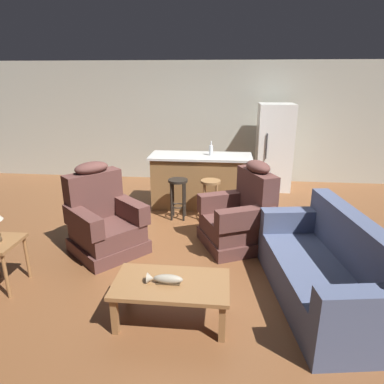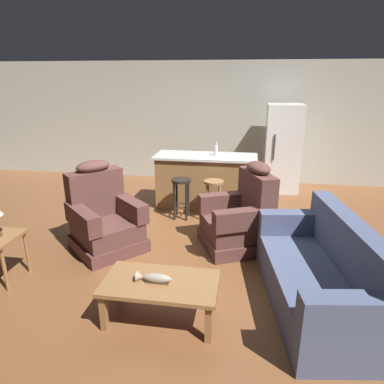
% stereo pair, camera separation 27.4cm
% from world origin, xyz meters
% --- Properties ---
extents(ground_plane, '(12.00, 12.00, 0.00)m').
position_xyz_m(ground_plane, '(0.00, 0.00, 0.00)').
color(ground_plane, brown).
extents(back_wall, '(12.00, 0.05, 2.60)m').
position_xyz_m(back_wall, '(0.00, 3.12, 1.30)').
color(back_wall, '#B2B2A3').
rests_on(back_wall, ground_plane).
extents(coffee_table, '(1.10, 0.60, 0.42)m').
position_xyz_m(coffee_table, '(-0.04, -1.81, 0.36)').
color(coffee_table, olive).
rests_on(coffee_table, ground_plane).
extents(fish_figurine, '(0.34, 0.10, 0.10)m').
position_xyz_m(fish_figurine, '(-0.10, -1.82, 0.46)').
color(fish_figurine, '#4C3823').
rests_on(fish_figurine, coffee_table).
extents(couch, '(1.11, 2.00, 0.94)m').
position_xyz_m(couch, '(1.52, -1.33, 0.34)').
color(couch, '#4C5675').
rests_on(couch, ground_plane).
extents(recliner_near_lamp, '(1.19, 1.19, 1.20)m').
position_xyz_m(recliner_near_lamp, '(-1.17, -0.47, 0.42)').
color(recliner_near_lamp, brown).
rests_on(recliner_near_lamp, ground_plane).
extents(recliner_near_island, '(1.11, 1.11, 1.20)m').
position_xyz_m(recliner_near_island, '(0.67, -0.14, 0.42)').
color(recliner_near_island, brown).
rests_on(recliner_near_island, ground_plane).
extents(kitchen_island, '(1.80, 0.70, 0.95)m').
position_xyz_m(kitchen_island, '(0.00, 1.35, 0.48)').
color(kitchen_island, olive).
rests_on(kitchen_island, ground_plane).
extents(bar_stool_left, '(0.32, 0.32, 0.68)m').
position_xyz_m(bar_stool_left, '(-0.32, 0.72, 0.47)').
color(bar_stool_left, black).
rests_on(bar_stool_left, ground_plane).
extents(bar_stool_right, '(0.32, 0.32, 0.68)m').
position_xyz_m(bar_stool_right, '(0.21, 0.72, 0.47)').
color(bar_stool_right, olive).
rests_on(bar_stool_right, ground_plane).
extents(refrigerator, '(0.70, 0.69, 1.76)m').
position_xyz_m(refrigerator, '(1.43, 2.55, 0.88)').
color(refrigerator, white).
rests_on(refrigerator, ground_plane).
extents(bottle_tall_green, '(0.06, 0.06, 0.26)m').
position_xyz_m(bottle_tall_green, '(0.18, 1.36, 1.05)').
color(bottle_tall_green, silver).
rests_on(bottle_tall_green, kitchen_island).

